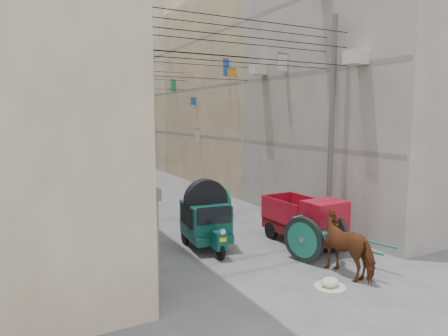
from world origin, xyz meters
TOP-DOWN VIEW (x-y plane):
  - building_row_right at (8.00, 34.13)m, footprint 8.00×62.00m
  - end_cap_building at (0.00, 66.00)m, footprint 22.00×10.00m
  - shutters_left at (-3.92, 10.38)m, footprint 0.18×14.40m
  - signboards at (-0.01, 21.66)m, footprint 8.22×40.52m
  - ac_units at (3.65, 7.67)m, footprint 0.70×6.55m
  - utility_poles at (0.00, 17.00)m, footprint 7.40×22.20m
  - overhead_cables at (0.00, 14.40)m, footprint 7.40×22.52m
  - auto_rickshaw at (-0.98, 6.97)m, footprint 1.62×2.61m
  - tonga_cart at (1.72, 4.49)m, footprint 1.91×3.31m
  - mini_truck at (2.21, 5.41)m, footprint 1.48×3.12m
  - second_cart at (1.27, 11.00)m, footprint 1.48×1.34m
  - feed_sack at (0.54, 2.55)m, footprint 0.51×0.41m
  - horse at (1.65, 3.00)m, footprint 1.08×2.08m
  - distant_car_white at (-1.62, 19.13)m, footprint 2.09×3.58m
  - distant_car_grey at (1.10, 26.05)m, footprint 1.22×3.45m
  - distant_car_green at (-0.21, 34.31)m, footprint 1.96×4.16m

SIDE VIEW (x-z plane):
  - feed_sack at x=0.54m, z-range 0.00..0.26m
  - distant_car_grey at x=1.10m, z-range 0.00..1.13m
  - distant_car_white at x=-1.62m, z-range 0.00..1.15m
  - distant_car_green at x=-0.21m, z-range 0.00..1.17m
  - second_cart at x=1.27m, z-range 0.04..1.22m
  - tonga_cart at x=1.72m, z-range 0.03..1.44m
  - mini_truck at x=2.21m, z-range -0.04..1.70m
  - horse at x=1.65m, z-range 0.00..1.70m
  - auto_rickshaw at x=-0.98m, z-range 0.16..1.96m
  - shutters_left at x=-3.92m, z-range 0.06..2.93m
  - signboards at x=-0.01m, z-range 0.59..6.27m
  - utility_poles at x=0.00m, z-range 0.00..8.00m
  - building_row_right at x=8.00m, z-range -0.54..13.46m
  - end_cap_building at x=0.00m, z-range 0.00..13.00m
  - overhead_cables at x=0.00m, z-range 6.20..7.33m
  - ac_units at x=3.65m, z-range 5.76..9.11m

